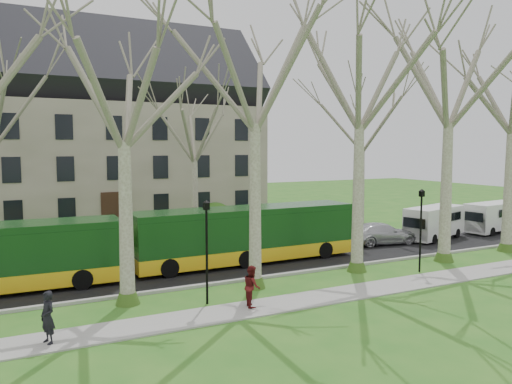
% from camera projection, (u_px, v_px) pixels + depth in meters
% --- Properties ---
extents(ground, '(120.00, 120.00, 0.00)m').
position_uv_depth(ground, '(314.00, 281.00, 24.58)').
color(ground, '#2A681D').
rests_on(ground, ground).
extents(sidewalk, '(70.00, 2.00, 0.06)m').
position_uv_depth(sidewalk, '(345.00, 294.00, 22.36)').
color(sidewalk, gray).
rests_on(sidewalk, ground).
extents(road, '(80.00, 8.00, 0.06)m').
position_uv_depth(road, '(262.00, 258.00, 29.47)').
color(road, black).
rests_on(road, ground).
extents(curb, '(80.00, 0.25, 0.14)m').
position_uv_depth(curb, '(298.00, 273.00, 25.91)').
color(curb, '#A5A39E').
rests_on(curb, ground).
extents(building, '(26.50, 12.20, 16.00)m').
position_uv_depth(building, '(100.00, 129.00, 42.50)').
color(building, gray).
rests_on(building, ground).
extents(tree_row_verge, '(49.00, 7.00, 14.00)m').
position_uv_depth(tree_row_verge, '(312.00, 138.00, 24.21)').
color(tree_row_verge, gray).
rests_on(tree_row_verge, ground).
extents(tree_row_far, '(33.00, 7.00, 12.00)m').
position_uv_depth(tree_row_far, '(207.00, 156.00, 33.22)').
color(tree_row_far, gray).
rests_on(tree_row_far, ground).
extents(lamp_row, '(36.22, 0.22, 4.30)m').
position_uv_depth(lamp_row, '(326.00, 233.00, 23.46)').
color(lamp_row, black).
rests_on(lamp_row, ground).
extents(hedges, '(30.60, 8.60, 2.00)m').
position_uv_depth(hedges, '(147.00, 227.00, 34.85)').
color(hedges, '#275819').
rests_on(hedges, ground).
extents(bus_follow, '(12.96, 2.82, 3.23)m').
position_uv_depth(bus_follow, '(246.00, 234.00, 28.19)').
color(bus_follow, '#113D14').
rests_on(bus_follow, road).
extents(sedan, '(5.15, 2.62, 1.43)m').
position_uv_depth(sedan, '(382.00, 233.00, 33.53)').
color(sedan, silver).
rests_on(sedan, road).
extents(van_a, '(5.60, 3.28, 2.30)m').
position_uv_depth(van_a, '(434.00, 223.00, 35.28)').
color(van_a, white).
rests_on(van_a, road).
extents(van_b, '(5.40, 2.51, 2.27)m').
position_uv_depth(van_b, '(494.00, 217.00, 38.10)').
color(van_b, white).
rests_on(van_b, road).
extents(pedestrian_a, '(0.65, 0.76, 1.77)m').
position_uv_depth(pedestrian_a, '(48.00, 317.00, 16.59)').
color(pedestrian_a, black).
rests_on(pedestrian_a, sidewalk).
extents(pedestrian_b, '(0.82, 0.95, 1.70)m').
position_uv_depth(pedestrian_b, '(252.00, 286.00, 20.41)').
color(pedestrian_b, '#571414').
rests_on(pedestrian_b, sidewalk).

